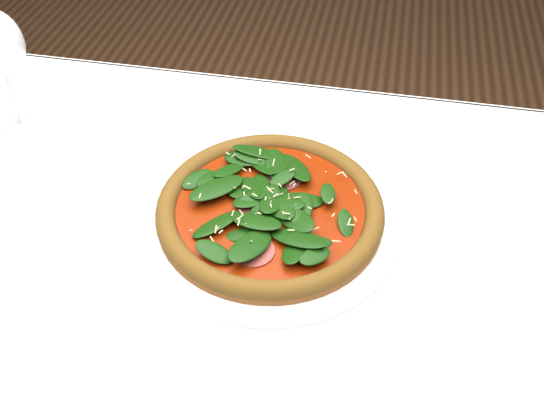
# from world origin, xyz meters

# --- Properties ---
(dining_table) EXTENTS (1.21, 0.81, 0.75)m
(dining_table) POSITION_xyz_m (0.00, 0.00, 0.65)
(dining_table) COLOR silver
(dining_table) RESTS_ON ground
(plate) EXTENTS (0.39, 0.39, 0.02)m
(plate) POSITION_xyz_m (0.07, 0.03, 0.76)
(plate) COLOR white
(plate) RESTS_ON dining_table
(pizza) EXTENTS (0.43, 0.43, 0.04)m
(pizza) POSITION_xyz_m (0.07, 0.03, 0.78)
(pizza) COLOR #995E24
(pizza) RESTS_ON plate
(saucer_far) EXTENTS (0.12, 0.12, 0.01)m
(saucer_far) POSITION_xyz_m (0.47, 0.12, 0.76)
(saucer_far) COLOR white
(saucer_far) RESTS_ON dining_table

